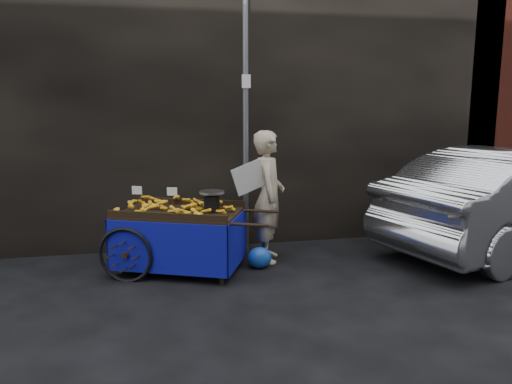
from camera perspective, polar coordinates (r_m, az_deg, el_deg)
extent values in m
plane|color=black|center=(6.03, -1.59, -10.35)|extent=(80.00, 80.00, 0.00)
cube|color=black|center=(8.16, -12.23, 12.68)|extent=(11.00, 2.00, 5.00)
cube|color=#591E14|center=(10.45, 27.09, 11.23)|extent=(3.00, 2.00, 5.00)
cylinder|color=slate|center=(6.98, -1.20, 9.25)|extent=(0.08, 0.08, 4.00)
cube|color=white|center=(6.94, -1.13, 12.54)|extent=(0.12, 0.02, 0.18)
cube|color=black|center=(6.33, -8.77, -2.51)|extent=(1.72, 1.43, 0.06)
cube|color=black|center=(6.72, -7.53, -1.17)|extent=(1.37, 0.62, 0.09)
cube|color=black|center=(5.92, -10.22, -2.80)|extent=(1.37, 0.62, 0.09)
cube|color=black|center=(5.89, -3.95, -7.09)|extent=(0.06, 0.06, 0.74)
cube|color=black|center=(6.58, -2.27, -5.22)|extent=(0.06, 0.06, 0.74)
cylinder|color=black|center=(5.72, -0.87, -3.76)|extent=(0.44, 0.22, 0.04)
cylinder|color=black|center=(6.42, 0.51, -2.20)|extent=(0.44, 0.22, 0.04)
torus|color=black|center=(6.19, -14.71, -7.01)|extent=(0.65, 0.32, 0.69)
torus|color=black|center=(7.06, -11.19, -4.72)|extent=(0.65, 0.32, 0.69)
cylinder|color=black|center=(6.62, -12.83, -5.79)|extent=(0.45, 0.97, 0.05)
cube|color=#0F0784|center=(5.98, -10.23, -6.41)|extent=(1.40, 0.62, 0.63)
cube|color=#0F0784|center=(6.83, -7.36, -4.22)|extent=(1.40, 0.62, 0.63)
cube|color=#0F0784|center=(6.69, -14.74, -4.80)|extent=(0.40, 0.89, 0.63)
cube|color=#0F0784|center=(6.20, -2.15, -5.66)|extent=(0.40, 0.89, 0.63)
cube|color=black|center=(6.21, -5.07, -1.19)|extent=(0.20, 0.18, 0.15)
cylinder|color=silver|center=(6.19, -5.08, -0.02)|extent=(0.41, 0.41, 0.03)
cube|color=white|center=(6.37, -13.45, 0.20)|extent=(0.12, 0.06, 0.10)
cube|color=white|center=(6.19, -9.57, 0.06)|extent=(0.12, 0.06, 0.10)
imported|color=tan|center=(6.66, 1.45, -0.51)|extent=(0.56, 0.72, 1.76)
cube|color=silver|center=(6.41, -0.50, 1.81)|extent=(0.57, 0.16, 0.50)
ellipsoid|color=blue|center=(6.50, 0.43, -7.51)|extent=(0.31, 0.25, 0.28)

